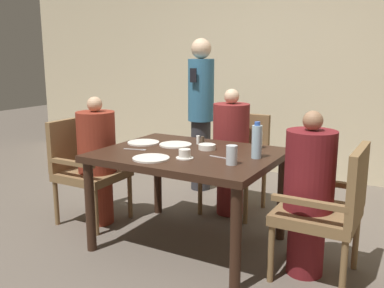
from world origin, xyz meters
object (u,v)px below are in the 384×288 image
(diner_in_left_chair, at_px, (97,159))
(glass_tall_near, at_px, (232,155))
(plate_main_left, at_px, (175,145))
(teacup_with_saucer, at_px, (185,154))
(chair_far_side, at_px, (237,158))
(bowl_small, at_px, (207,147))
(chair_left_side, at_px, (85,165))
(chair_right_side, at_px, (330,206))
(glass_tall_mid, at_px, (257,140))
(water_bottle, at_px, (257,141))
(diner_in_far_chair, at_px, (231,151))
(plate_main_right, at_px, (151,158))
(diner_in_right_chair, at_px, (309,193))
(standing_host, at_px, (201,110))
(plate_dessert_center, at_px, (143,143))

(diner_in_left_chair, height_order, glass_tall_near, diner_in_left_chair)
(plate_main_left, bearing_deg, teacup_with_saucer, -49.91)
(glass_tall_near, bearing_deg, chair_far_side, 111.69)
(bowl_small, bearing_deg, chair_left_side, -172.86)
(chair_right_side, distance_m, glass_tall_near, 0.70)
(glass_tall_mid, bearing_deg, chair_far_side, 126.98)
(diner_in_left_chair, relative_size, water_bottle, 4.29)
(diner_in_left_chair, xyz_separation_m, diner_in_far_chair, (0.89, 0.75, 0.02))
(plate_main_left, bearing_deg, plate_main_right, -79.38)
(chair_left_side, distance_m, glass_tall_near, 1.50)
(diner_in_left_chair, bearing_deg, plate_main_right, -22.20)
(plate_main_right, bearing_deg, water_bottle, 31.73)
(diner_in_right_chair, distance_m, plate_main_right, 1.07)
(chair_right_side, bearing_deg, plate_main_left, 173.35)
(standing_host, xyz_separation_m, plate_dessert_center, (0.11, -1.18, -0.12))
(plate_main_right, bearing_deg, diner_in_left_chair, 157.80)
(chair_left_side, bearing_deg, diner_in_right_chair, 0.00)
(teacup_with_saucer, bearing_deg, chair_right_side, 11.11)
(diner_in_left_chair, distance_m, plate_main_left, 0.73)
(chair_right_side, distance_m, bowl_small, 0.99)
(chair_far_side, bearing_deg, glass_tall_near, -68.31)
(plate_dessert_center, xyz_separation_m, glass_tall_near, (0.90, -0.26, 0.06))
(chair_far_side, xyz_separation_m, glass_tall_near, (0.43, -1.07, 0.30))
(plate_dessert_center, bearing_deg, glass_tall_mid, 18.03)
(bowl_small, bearing_deg, teacup_with_saucer, -90.74)
(plate_main_right, height_order, glass_tall_mid, glass_tall_mid)
(plate_main_right, bearing_deg, bowl_small, 66.68)
(diner_in_far_chair, bearing_deg, diner_in_right_chair, -40.22)
(chair_right_side, xyz_separation_m, plate_dessert_center, (-1.50, 0.09, 0.24))
(plate_dessert_center, bearing_deg, diner_in_far_chair, 54.87)
(standing_host, distance_m, teacup_with_saucer, 1.59)
(diner_in_left_chair, height_order, glass_tall_mid, diner_in_left_chair)
(chair_far_side, bearing_deg, plate_main_left, -105.14)
(chair_left_side, xyz_separation_m, chair_far_side, (1.03, 0.89, 0.00))
(diner_in_right_chair, distance_m, water_bottle, 0.49)
(diner_in_far_chair, height_order, glass_tall_near, diner_in_far_chair)
(water_bottle, bearing_deg, teacup_with_saucer, -149.30)
(chair_left_side, relative_size, water_bottle, 3.49)
(chair_far_side, distance_m, chair_right_side, 1.36)
(plate_main_left, bearing_deg, plate_dessert_center, -167.84)
(chair_far_side, height_order, teacup_with_saucer, chair_far_side)
(diner_in_right_chair, bearing_deg, glass_tall_near, -159.18)
(chair_right_side, bearing_deg, diner_in_far_chair, 143.77)
(standing_host, distance_m, bowl_small, 1.30)
(glass_tall_near, bearing_deg, diner_in_right_chair, 20.82)
(teacup_with_saucer, bearing_deg, plate_dessert_center, 153.44)
(plate_main_left, bearing_deg, chair_far_side, 74.86)
(chair_far_side, relative_size, glass_tall_near, 6.96)
(chair_right_side, xyz_separation_m, water_bottle, (-0.53, 0.07, 0.35))
(plate_main_left, distance_m, bowl_small, 0.28)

